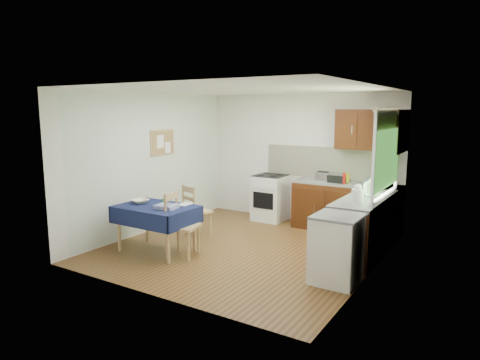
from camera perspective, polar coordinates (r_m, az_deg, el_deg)
The scene contains 33 objects.
floor at distance 6.95m, azimuth 0.68°, elevation -9.05°, with size 4.20×4.20×0.00m, color #462D12.
ceiling at distance 6.60m, azimuth 0.72°, elevation 11.99°, with size 4.00×4.20×0.02m, color white.
wall_back at distance 8.52m, azimuth 8.05°, elevation 2.89°, with size 4.00×0.02×2.50m, color silver.
wall_front at distance 5.01m, azimuth -11.84°, elevation -1.72°, with size 4.00×0.02×2.50m, color silver.
wall_left at distance 7.88m, azimuth -11.84°, elevation 2.26°, with size 0.02×4.20×2.50m, color silver.
wall_right at distance 5.90m, azimuth 17.57°, elevation -0.32°, with size 0.02×4.20×2.50m, color silver.
base_cabinets at distance 7.42m, azimuth 14.88°, elevation -4.74°, with size 1.90×2.30×0.86m.
worktop_back at distance 7.92m, azimuth 14.06°, elevation -0.49°, with size 1.90×0.60×0.04m, color slate.
worktop_right at distance 6.66m, azimuth 16.32°, elevation -2.43°, with size 0.60×1.70×0.04m, color slate.
worktop_corner at distance 7.75m, azimuth 18.63°, elevation -0.91°, with size 0.60×0.60×0.04m, color slate.
splashback at distance 8.27m, azimuth 12.12°, elevation 2.23°, with size 2.70×0.02×0.60m, color white.
upper_cabinets at distance 7.69m, azimuth 17.73°, elevation 6.34°, with size 1.20×0.85×0.70m.
stove at distance 8.59m, azimuth 4.06°, elevation -2.34°, with size 0.60×0.61×0.92m.
window at distance 6.53m, azimuth 19.04°, elevation 4.05°, with size 0.04×1.48×1.26m.
fridge at distance 5.65m, azimuth 12.76°, elevation -8.96°, with size 0.58×0.60×0.89m.
corkboard at distance 8.04m, azimuth -10.30°, elevation 4.95°, with size 0.04×0.62×0.47m.
dining_table at distance 6.75m, azimuth -11.11°, elevation -4.29°, with size 1.21×0.82×0.73m.
chair_far at distance 7.49m, azimuth -6.03°, elevation -3.90°, with size 0.51×0.51×0.92m.
chair_near at distance 6.51m, azimuth -8.05°, elevation -5.66°, with size 0.52×0.52×0.98m.
toaster at distance 7.96m, azimuth 11.02°, elevation 0.45°, with size 0.25×0.15×0.19m.
sandwich_press at distance 7.92m, azimuth 12.82°, elevation 0.31°, with size 0.29×0.25×0.17m.
sauce_bottle at distance 7.77m, azimuth 13.71°, elevation 0.23°, with size 0.05×0.05×0.20m, color red.
yellow_packet at distance 7.99m, azimuth 13.92°, elevation 0.31°, with size 0.12×0.08×0.16m, color yellow.
dish_rack at distance 6.88m, azimuth 16.70°, elevation -1.70°, with size 0.44×0.34×0.21m.
kettle at distance 6.14m, azimuth 15.42°, elevation -1.96°, with size 0.17×0.17×0.29m.
cup at distance 7.62m, azimuth 18.01°, elevation -0.50°, with size 0.13×0.13×0.11m, color silver.
soap_bottle_a at distance 7.17m, azimuth 17.16°, elevation -0.36°, with size 0.11×0.11×0.27m, color silver.
soap_bottle_b at distance 7.11m, azimuth 16.58°, elevation -0.70°, with size 0.09×0.09×0.21m, color #1D43AC.
soap_bottle_c at distance 6.38m, azimuth 15.30°, elevation -1.93°, with size 0.13×0.13×0.17m, color #227F3D.
plate_bowl at distance 6.97m, azimuth -13.15°, elevation -2.78°, with size 0.26×0.26×0.06m, color #F5EBC8.
book at distance 6.77m, azimuth -7.99°, elevation -3.17°, with size 0.18×0.24×0.02m, color white.
spice_jar at distance 6.79m, azimuth -10.24°, elevation -2.87°, with size 0.04×0.04×0.09m, color #23822F.
tea_towel at distance 6.53m, azimuth -9.78°, elevation -3.52°, with size 0.31×0.25×0.06m, color #2A409A.
Camera 1 is at (3.42, -5.64, 2.20)m, focal length 32.00 mm.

